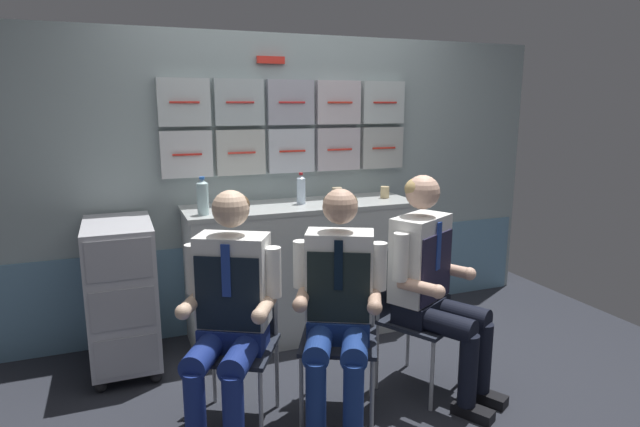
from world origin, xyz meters
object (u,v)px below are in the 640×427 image
crew_member_right (432,277)px  espresso_cup_small (344,198)px  folding_chair_left (239,325)px  water_bottle_tall (301,189)px  service_trolley (122,291)px  crew_member_left (229,306)px  folding_chair_center (340,318)px  crew_member_center (338,300)px  folding_chair_right (407,302)px

crew_member_right → espresso_cup_small: crew_member_right is taller
folding_chair_left → water_bottle_tall: 1.22m
service_trolley → crew_member_right: size_ratio=0.75×
crew_member_right → water_bottle_tall: (-0.42, 1.04, 0.37)m
crew_member_left → water_bottle_tall: crew_member_left is taller
folding_chair_left → espresso_cup_small: 1.31m
service_trolley → espresso_cup_small: espresso_cup_small is taller
folding_chair_center → crew_member_center: (-0.07, -0.14, 0.17)m
crew_member_left → water_bottle_tall: bearing=54.0°
crew_member_left → water_bottle_tall: size_ratio=5.60×
crew_member_center → water_bottle_tall: (0.19, 1.11, 0.39)m
water_bottle_tall → crew_member_center: bearing=-99.8°
crew_member_right → service_trolley: bearing=149.9°
folding_chair_left → water_bottle_tall: (0.66, 0.87, 0.56)m
folding_chair_left → folding_chair_center: size_ratio=1.00×
folding_chair_left → folding_chair_right: bearing=-1.6°
folding_chair_center → folding_chair_right: (0.46, 0.07, 0.00)m
folding_chair_left → crew_member_left: 0.24m
crew_member_right → crew_member_left: bearing=178.7°
folding_chair_left → water_bottle_tall: water_bottle_tall is taller
crew_member_right → folding_chair_right: bearing=118.9°
service_trolley → folding_chair_right: bearing=-27.5°
folding_chair_center → espresso_cup_small: bearing=65.2°
crew_member_right → crew_member_center: bearing=-172.8°
crew_member_center → espresso_cup_small: 1.16m
folding_chair_right → espresso_cup_small: espresso_cup_small is taller
folding_chair_right → crew_member_center: bearing=-158.0°
service_trolley → crew_member_left: (0.49, -0.93, 0.18)m
folding_chair_right → crew_member_right: size_ratio=0.66×
crew_member_center → espresso_cup_small: crew_member_center is taller
folding_chair_center → service_trolley: bearing=141.2°
crew_member_center → folding_chair_right: (0.53, 0.22, -0.17)m
folding_chair_left → folding_chair_right: same height
crew_member_right → water_bottle_tall: 1.18m
folding_chair_left → folding_chair_center: bearing=-10.6°
crew_member_left → folding_chair_right: size_ratio=1.50×
crew_member_left → folding_chair_center: size_ratio=1.50×
folding_chair_center → crew_member_right: 0.57m
service_trolley → folding_chair_center: 1.42m
espresso_cup_small → service_trolley: bearing=179.3°
crew_member_center → water_bottle_tall: bearing=80.2°
folding_chair_left → espresso_cup_small: bearing=39.2°
folding_chair_center → crew_member_right: (0.54, -0.07, 0.19)m
folding_chair_center → water_bottle_tall: water_bottle_tall is taller
folding_chair_left → crew_member_center: size_ratio=0.67×
folding_chair_center → folding_chair_right: same height
crew_member_center → folding_chair_right: size_ratio=1.48×
folding_chair_left → espresso_cup_small: espresso_cup_small is taller
water_bottle_tall → folding_chair_left: bearing=-127.1°
service_trolley → folding_chair_center: bearing=-38.8°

